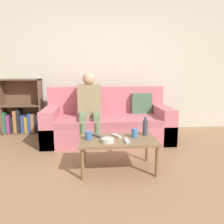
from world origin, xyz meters
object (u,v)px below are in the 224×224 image
couch (108,123)px  bookshelf (22,114)px  coffee_table (118,142)px  person_adult (89,103)px  tv_remote_0 (117,136)px  tv_remote_2 (127,141)px  cup_far (89,135)px  tv_remote_1 (97,136)px  bottle (145,127)px  cup_near (134,133)px  snack_bowl (108,140)px

couch → bookshelf: 1.70m
coffee_table → person_adult: size_ratio=0.78×
coffee_table → bookshelf: bearing=132.3°
tv_remote_0 → tv_remote_2: size_ratio=1.01×
cup_far → tv_remote_2: 0.45m
couch → coffee_table: 1.23m
person_adult → cup_far: bearing=-91.4°
couch → tv_remote_1: bearing=-100.9°
tv_remote_0 → bottle: (0.36, 0.04, 0.09)m
tv_remote_0 → bottle: bottle is taller
tv_remote_0 → cup_near: bearing=-37.9°
person_adult → bookshelf: bearing=151.8°
couch → tv_remote_2: size_ratio=12.28×
person_adult → snack_bowl: (0.21, -1.24, -0.26)m
cup_far → bottle: 0.71m
person_adult → tv_remote_1: bearing=-85.4°
person_adult → cup_near: (0.55, -1.08, -0.22)m
person_adult → snack_bowl: bearing=-81.6°
bookshelf → snack_bowl: (1.50, -1.90, 0.03)m
coffee_table → tv_remote_0: tv_remote_0 is taller
bottle → snack_bowl: bearing=-153.7°
cup_near → tv_remote_2: (-0.12, -0.16, -0.04)m
tv_remote_2 → snack_bowl: size_ratio=1.18×
cup_near → tv_remote_2: bearing=-126.3°
tv_remote_0 → tv_remote_2: 0.22m
tv_remote_0 → tv_remote_2: (0.09, -0.20, 0.00)m
person_adult → cup_near: bearing=-64.3°
cup_far → snack_bowl: cup_far is taller
bookshelf → coffee_table: 2.42m
couch → bottle: 1.17m
bookshelf → cup_far: size_ratio=10.63×
person_adult → tv_remote_2: bearing=-72.2°
person_adult → tv_remote_0: size_ratio=6.65×
tv_remote_0 → tv_remote_2: bearing=-92.3°
coffee_table → couch: bearing=91.1°
cup_far → couch: bearing=75.2°
tv_remote_0 → tv_remote_1: 0.23m
tv_remote_1 → tv_remote_2: size_ratio=0.96×
coffee_table → tv_remote_2: tv_remote_2 is taller
person_adult → coffee_table: bearing=-74.5°
couch → tv_remote_0: (0.02, -1.13, 0.10)m
person_adult → tv_remote_1: person_adult is taller
tv_remote_1 → tv_remote_2: (0.33, -0.22, 0.00)m
tv_remote_0 → person_adult: bearing=80.7°
bottle → cup_far: bearing=-170.3°
cup_near → snack_bowl: 0.38m
bookshelf → tv_remote_1: bookshelf is taller
coffee_table → snack_bowl: (-0.13, -0.11, 0.06)m
cup_near → tv_remote_1: 0.45m
coffee_table → tv_remote_1: (-0.24, 0.12, 0.05)m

